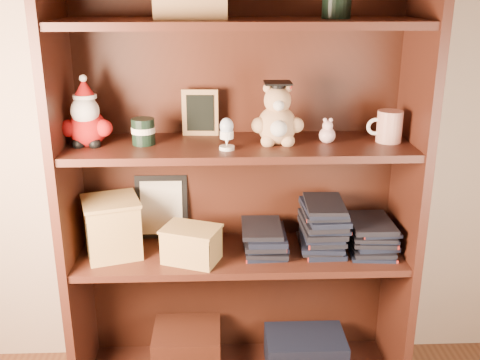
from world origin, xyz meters
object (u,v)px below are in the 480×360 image
object	(u,v)px
grad_teddy_bear	(277,120)
bookcase	(239,186)
teacher_mug	(389,126)
treats_box	(112,227)

from	to	relation	value
grad_teddy_bear	bookcase	bearing A→B (deg)	155.52
grad_teddy_bear	teacher_mug	xyz separation A→B (m)	(0.37, 0.01, -0.03)
bookcase	grad_teddy_bear	size ratio (longest dim) A/B	7.60
grad_teddy_bear	treats_box	distance (m)	0.68
teacher_mug	treats_box	size ratio (longest dim) A/B	0.51
grad_teddy_bear	teacher_mug	world-z (taller)	grad_teddy_bear
bookcase	treats_box	bearing A→B (deg)	-173.38
bookcase	grad_teddy_bear	xyz separation A→B (m)	(0.13, -0.06, 0.25)
bookcase	grad_teddy_bear	world-z (taller)	bookcase
teacher_mug	bookcase	bearing A→B (deg)	174.22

